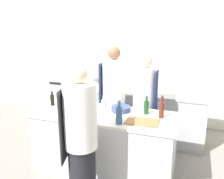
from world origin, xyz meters
TOP-DOWN VIEW (x-y plane):
  - ground_plane at (0.00, 0.00)m, footprint 16.00×16.00m
  - wall_back at (0.00, 2.13)m, footprint 8.00×0.06m
  - prep_counter at (0.00, 0.00)m, footprint 2.04×0.77m
  - pass_counter at (0.31, 1.25)m, footprint 2.27×0.59m
  - oven_range at (-1.36, 1.72)m, footprint 0.90×0.71m
  - chef_at_prep_near at (-0.00, -0.72)m, footprint 0.42×0.40m
  - chef_at_stove at (0.43, 0.64)m, footprint 0.36×0.35m
  - chef_at_pass_far at (-0.07, 0.64)m, footprint 0.38×0.36m
  - bottle_olive_oil at (0.77, 0.10)m, footprint 0.07×0.07m
  - bottle_vinegar at (-0.85, 0.07)m, footprint 0.06×0.06m
  - bottle_wine at (0.30, -0.26)m, footprint 0.08×0.08m
  - bottle_cooking_oil at (-0.04, 0.10)m, footprint 0.07×0.07m
  - bottle_sauce at (0.55, 0.17)m, footprint 0.07×0.07m
  - bottle_water at (-0.47, 0.26)m, footprint 0.08×0.08m
  - bowl_mixing_large at (0.20, 0.16)m, footprint 0.27×0.27m
  - bowl_prep_small at (-0.53, -0.02)m, footprint 0.22×0.22m
  - cup at (-0.84, -0.11)m, footprint 0.08×0.08m
  - cutting_board at (0.56, -0.12)m, footprint 0.41×0.28m

SIDE VIEW (x-z plane):
  - ground_plane at x=0.00m, z-range 0.00..0.00m
  - oven_range at x=-1.36m, z-range 0.00..0.92m
  - pass_counter at x=0.31m, z-range 0.00..0.92m
  - prep_counter at x=0.00m, z-range 0.00..0.92m
  - chef_at_stove at x=0.43m, z-range 0.00..1.68m
  - chef_at_prep_near at x=0.00m, z-range 0.00..1.72m
  - chef_at_pass_far at x=-0.07m, z-range 0.00..1.78m
  - cutting_board at x=0.56m, z-range 0.92..0.93m
  - bowl_mixing_large at x=0.20m, z-range 0.92..0.99m
  - bowl_prep_small at x=-0.53m, z-range 0.92..1.00m
  - cup at x=-0.84m, z-range 0.92..1.01m
  - bottle_vinegar at x=-0.85m, z-range 0.90..1.12m
  - bottle_cooking_oil at x=-0.04m, z-range 0.90..1.12m
  - bottle_sauce at x=0.55m, z-range 0.90..1.15m
  - bottle_water at x=-0.47m, z-range 0.89..1.18m
  - bottle_olive_oil at x=0.77m, z-range 0.89..1.19m
  - bottle_wine at x=0.30m, z-range 0.89..1.19m
  - wall_back at x=0.00m, z-range 0.00..2.80m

